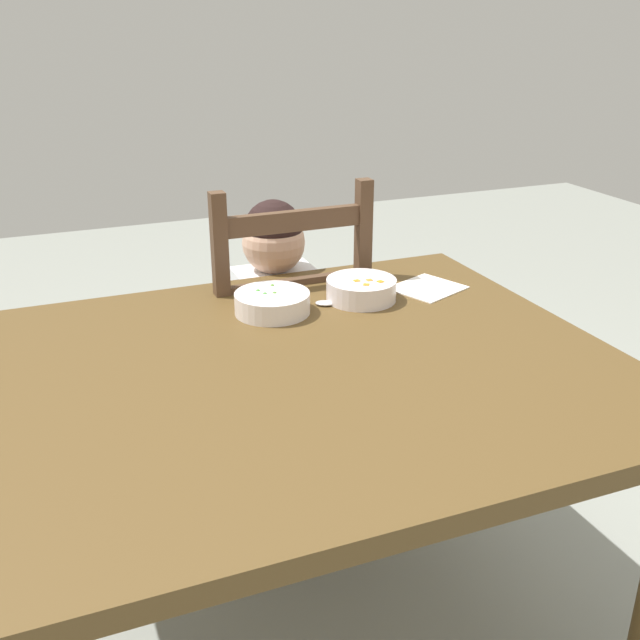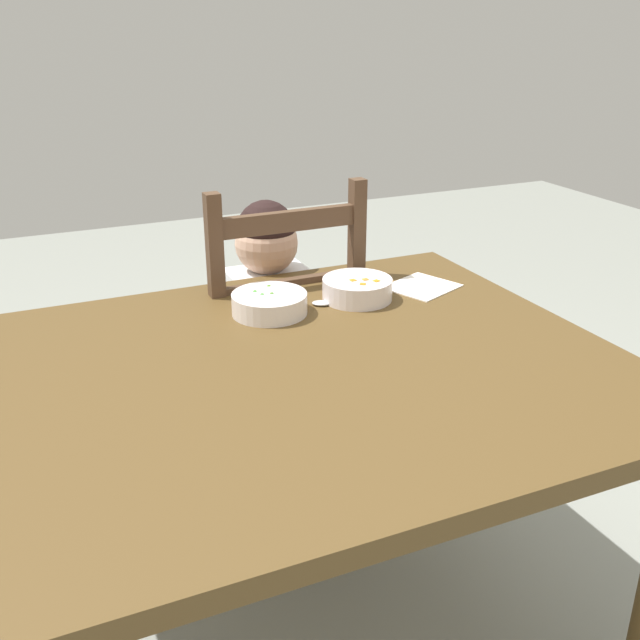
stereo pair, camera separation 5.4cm
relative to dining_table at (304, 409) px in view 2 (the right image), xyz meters
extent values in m
cube|color=brown|center=(0.00, 0.00, 0.08)|extent=(1.26, 1.05, 0.04)
cylinder|color=brown|center=(-0.55, 0.45, -0.30)|extent=(0.07, 0.07, 0.72)
cylinder|color=brown|center=(0.55, 0.45, -0.30)|extent=(0.07, 0.07, 0.72)
cube|color=#503725|center=(0.14, 0.63, -0.24)|extent=(0.42, 0.42, 0.02)
cube|color=#503725|center=(0.33, 0.82, -0.46)|extent=(0.04, 0.04, 0.41)
cube|color=#503725|center=(-0.05, 0.81, -0.46)|extent=(0.04, 0.04, 0.41)
cube|color=#503725|center=(0.34, 0.44, -0.46)|extent=(0.04, 0.04, 0.41)
cube|color=#503725|center=(-0.04, 0.43, -0.46)|extent=(0.04, 0.04, 0.41)
cube|color=#503725|center=(0.34, 0.44, 0.06)|extent=(0.04, 0.04, 0.58)
cube|color=#503725|center=(-0.04, 0.43, 0.06)|extent=(0.04, 0.04, 0.58)
cube|color=#503725|center=(0.15, 0.44, 0.27)|extent=(0.36, 0.03, 0.05)
cube|color=#503725|center=(0.15, 0.44, 0.09)|extent=(0.36, 0.03, 0.05)
cube|color=white|center=(0.14, 0.60, -0.07)|extent=(0.22, 0.14, 0.32)
sphere|color=#DBAC90|center=(0.14, 0.60, 0.17)|extent=(0.17, 0.17, 0.17)
sphere|color=black|center=(0.14, 0.60, 0.21)|extent=(0.16, 0.16, 0.16)
cylinder|color=#3F4C72|center=(0.09, 0.48, -0.45)|extent=(0.07, 0.07, 0.43)
cylinder|color=#3F4C72|center=(0.20, 0.48, -0.45)|extent=(0.07, 0.07, 0.43)
cylinder|color=white|center=(0.01, 0.50, 0.01)|extent=(0.06, 0.24, 0.13)
cylinder|color=white|center=(0.27, 0.50, 0.01)|extent=(0.06, 0.24, 0.13)
cylinder|color=white|center=(0.03, 0.28, 0.12)|extent=(0.17, 0.17, 0.05)
cylinder|color=white|center=(0.03, 0.28, 0.10)|extent=(0.08, 0.08, 0.01)
cylinder|color=#448F2F|center=(0.03, 0.28, 0.13)|extent=(0.14, 0.14, 0.03)
sphere|color=#4E8B30|center=(0.04, 0.27, 0.15)|extent=(0.01, 0.01, 0.01)
sphere|color=#508929|center=(0.05, 0.32, 0.15)|extent=(0.01, 0.01, 0.01)
sphere|color=#46943A|center=(0.02, 0.28, 0.15)|extent=(0.01, 0.01, 0.01)
sphere|color=green|center=(0.01, 0.30, 0.15)|extent=(0.01, 0.01, 0.01)
cylinder|color=white|center=(0.26, 0.28, 0.13)|extent=(0.17, 0.17, 0.05)
cylinder|color=white|center=(0.26, 0.28, 0.10)|extent=(0.08, 0.08, 0.01)
cylinder|color=orange|center=(0.26, 0.28, 0.13)|extent=(0.14, 0.14, 0.03)
cube|color=orange|center=(0.25, 0.24, 0.15)|extent=(0.02, 0.02, 0.01)
cube|color=orange|center=(0.24, 0.27, 0.15)|extent=(0.01, 0.01, 0.01)
cube|color=orange|center=(0.29, 0.24, 0.15)|extent=(0.02, 0.02, 0.01)
cube|color=orange|center=(0.27, 0.26, 0.15)|extent=(0.01, 0.01, 0.01)
cube|color=silver|center=(0.22, 0.24, 0.10)|extent=(0.09, 0.06, 0.00)
ellipsoid|color=silver|center=(0.16, 0.27, 0.11)|extent=(0.05, 0.05, 0.01)
cube|color=white|center=(0.44, 0.28, 0.10)|extent=(0.20, 0.19, 0.00)
camera|label=1|loc=(-0.46, -1.24, 0.75)|focal=41.83mm
camera|label=2|loc=(-0.51, -1.22, 0.75)|focal=41.83mm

